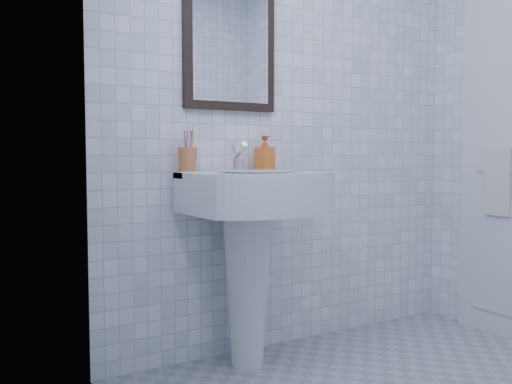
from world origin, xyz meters
TOP-DOWN VIEW (x-y plane):
  - wall_back at (0.00, 1.20)m, footprint 2.20×0.02m
  - wall_left at (-1.10, 0.00)m, footprint 0.02×2.40m
  - washbasin at (-0.39, 0.99)m, footprint 0.62×0.45m
  - faucet at (-0.39, 1.10)m, footprint 0.06×0.12m
  - toothbrush_cup at (-0.65, 1.13)m, footprint 0.11×0.11m
  - soap_dispenser at (-0.23, 1.12)m, footprint 0.09×0.09m
  - wall_mirror at (-0.39, 1.18)m, footprint 0.50×0.04m
  - towel_ring at (1.06, 0.68)m, footprint 0.01×0.18m
  - hand_towel at (1.04, 0.68)m, footprint 0.03×0.16m

SIDE VIEW (x-z plane):
  - washbasin at x=-0.39m, z-range 0.16..1.11m
  - hand_towel at x=1.04m, z-range 0.68..1.06m
  - faucet at x=-0.39m, z-range 0.93..1.07m
  - toothbrush_cup at x=-0.65m, z-range 0.94..1.05m
  - soap_dispenser at x=-0.23m, z-range 0.94..1.11m
  - towel_ring at x=1.06m, z-range 0.96..1.14m
  - wall_back at x=0.00m, z-range 0.00..2.50m
  - wall_left at x=-1.10m, z-range 0.00..2.50m
  - wall_mirror at x=-0.39m, z-range 1.24..1.86m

